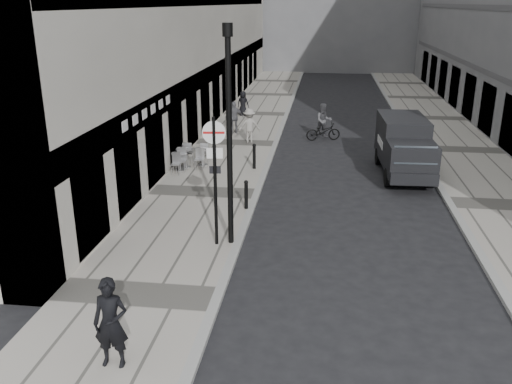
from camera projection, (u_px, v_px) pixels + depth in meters
The scene contains 16 objects.
ground at pixel (189, 375), 10.59m from camera, with size 120.00×120.00×0.00m, color black.
sidewalk at pixel (236, 143), 27.65m from camera, with size 4.00×60.00×0.12m, color gray.
far_sidewalk at pixel (459, 150), 26.33m from camera, with size 4.00×60.00×0.12m, color gray.
walking_man at pixel (111, 323), 10.41m from camera, with size 0.68×0.45×1.88m, color black.
sign_post at pixel (215, 165), 15.24m from camera, with size 0.65×0.14×3.80m.
lamppost at pixel (229, 127), 15.00m from camera, with size 0.28×0.28×6.26m.
bollard_near at pixel (254, 157), 23.12m from camera, with size 0.14×0.14×1.02m, color black.
bollard_far at pixel (246, 195), 18.63m from camera, with size 0.13×0.13×0.96m, color black.
panel_van at pixel (404, 144), 22.50m from camera, with size 2.00×5.00×2.33m.
cyclist at pixel (323, 126), 28.26m from camera, with size 1.90×1.08×1.94m.
pedestrian_a at pixel (234, 117), 29.24m from camera, with size 1.02×0.42×1.74m, color slate.
pedestrian_b at pixel (249, 126), 27.37m from camera, with size 1.11×0.64×1.72m, color gray.
pedestrian_c at pixel (243, 103), 33.90m from camera, with size 0.74×0.48×1.52m, color black.
cafe_table_near at pixel (202, 155), 23.60m from camera, with size 0.69×1.55×0.88m.
cafe_table_mid at pixel (185, 156), 23.26m from camera, with size 0.76×1.71×0.97m.
cafe_table_far at pixel (179, 160), 22.89m from camera, with size 0.70×1.57×0.90m.
Camera 1 is at (2.41, -8.56, 6.90)m, focal length 38.00 mm.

